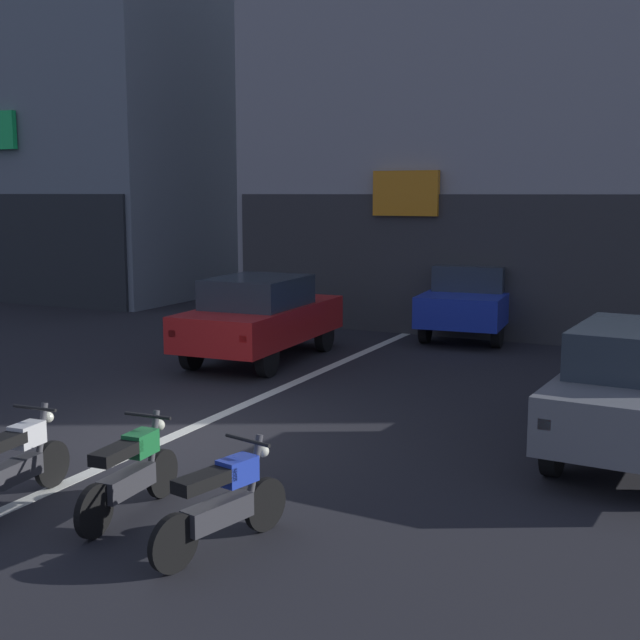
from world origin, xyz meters
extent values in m
plane|color=#232328|center=(0.00, 0.00, 0.00)|extent=(120.00, 120.00, 0.00)
cube|color=silver|center=(0.00, 6.00, 0.00)|extent=(0.20, 18.00, 0.01)
cube|color=gray|center=(-12.39, 13.60, 6.24)|extent=(8.96, 8.83, 12.48)
cube|color=#292C30|center=(-12.39, 9.14, 1.60)|extent=(8.60, 0.10, 3.20)
cube|color=#1EE566|center=(-12.42, 9.07, 5.00)|extent=(1.16, 0.16, 1.08)
cube|color=#9E9EA3|center=(0.44, 13.60, 5.99)|extent=(10.07, 8.71, 11.97)
cube|color=#373739|center=(0.44, 9.20, 1.60)|extent=(9.66, 0.10, 3.20)
cube|color=orange|center=(-0.06, 9.13, 3.22)|extent=(1.55, 0.16, 1.01)
cylinder|color=black|center=(-2.32, 6.30, 0.32)|extent=(0.21, 0.65, 0.64)
cylinder|color=black|center=(-0.77, 6.38, 0.32)|extent=(0.21, 0.65, 0.64)
cylinder|color=black|center=(-2.20, 3.71, 0.32)|extent=(0.21, 0.65, 0.64)
cylinder|color=black|center=(-0.65, 3.78, 0.32)|extent=(0.21, 0.65, 0.64)
cube|color=red|center=(-1.48, 5.04, 0.75)|extent=(1.96, 4.18, 0.66)
cube|color=#2D3842|center=(-1.48, 4.89, 1.36)|extent=(1.64, 2.04, 0.56)
cube|color=red|center=(-2.09, 2.99, 0.80)|extent=(0.14, 0.07, 0.12)
cube|color=red|center=(-0.68, 3.06, 0.80)|extent=(0.14, 0.07, 0.12)
cylinder|color=black|center=(5.03, 3.34, 0.32)|extent=(0.22, 0.65, 0.64)
cylinder|color=black|center=(4.86, 0.75, 0.32)|extent=(0.22, 0.65, 0.64)
cube|color=red|center=(4.89, 0.02, 0.80)|extent=(0.14, 0.07, 0.12)
cylinder|color=black|center=(2.32, 8.34, 0.32)|extent=(0.23, 0.65, 0.64)
cylinder|color=black|center=(0.78, 8.21, 0.32)|extent=(0.23, 0.65, 0.64)
cylinder|color=black|center=(2.10, 10.93, 0.32)|extent=(0.23, 0.65, 0.64)
cylinder|color=black|center=(0.55, 10.80, 0.32)|extent=(0.23, 0.65, 0.64)
cube|color=#1E38BF|center=(1.44, 9.57, 0.75)|extent=(2.11, 4.24, 0.66)
cube|color=#2D3842|center=(1.42, 9.72, 1.36)|extent=(1.71, 2.09, 0.56)
cube|color=red|center=(1.96, 11.64, 0.80)|extent=(0.14, 0.07, 0.12)
cube|color=red|center=(0.56, 11.52, 0.80)|extent=(0.14, 0.07, 0.12)
cylinder|color=black|center=(-0.06, -2.07, 0.26)|extent=(0.11, 0.52, 0.52)
cube|color=#38383D|center=(0.00, -2.69, 0.37)|extent=(0.26, 0.75, 0.22)
cube|color=silver|center=(-0.02, -2.43, 0.70)|extent=(0.25, 0.38, 0.24)
cylinder|color=#4C4C51|center=(-0.04, -2.22, 0.63)|extent=(0.09, 0.24, 0.70)
cylinder|color=black|center=(-0.04, -2.30, 0.95)|extent=(0.55, 0.08, 0.04)
sphere|color=silver|center=(-0.05, -2.09, 0.80)|extent=(0.12, 0.12, 0.12)
cylinder|color=black|center=(1.23, -1.78, 0.26)|extent=(0.10, 0.52, 0.52)
cylinder|color=black|center=(1.30, -2.93, 0.26)|extent=(0.10, 0.52, 0.52)
cube|color=#38383D|center=(1.27, -2.41, 0.37)|extent=(0.25, 0.75, 0.22)
cube|color=black|center=(1.28, -2.56, 0.72)|extent=(0.26, 0.61, 0.12)
cube|color=#1E7238|center=(1.25, -2.15, 0.70)|extent=(0.24, 0.37, 0.24)
cylinder|color=#4C4C51|center=(1.24, -1.93, 0.63)|extent=(0.08, 0.24, 0.70)
cylinder|color=black|center=(1.24, -2.01, 0.95)|extent=(0.55, 0.07, 0.04)
sphere|color=silver|center=(1.23, -1.81, 0.80)|extent=(0.12, 0.12, 0.12)
cylinder|color=black|center=(2.66, -2.07, 0.26)|extent=(0.19, 0.52, 0.52)
cylinder|color=black|center=(2.40, -3.19, 0.26)|extent=(0.19, 0.52, 0.52)
cube|color=#38383D|center=(2.52, -2.68, 0.37)|extent=(0.36, 0.76, 0.22)
cube|color=black|center=(2.49, -2.84, 0.72)|extent=(0.35, 0.63, 0.12)
cube|color=#233DB7|center=(2.58, -2.43, 0.70)|extent=(0.30, 0.40, 0.24)
cylinder|color=#4C4C51|center=(2.63, -2.22, 0.63)|extent=(0.12, 0.25, 0.70)
cylinder|color=black|center=(2.61, -2.30, 0.95)|extent=(0.54, 0.16, 0.04)
sphere|color=silver|center=(2.66, -2.10, 0.80)|extent=(0.12, 0.12, 0.12)
camera|label=1|loc=(6.46, -8.65, 3.23)|focal=46.34mm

